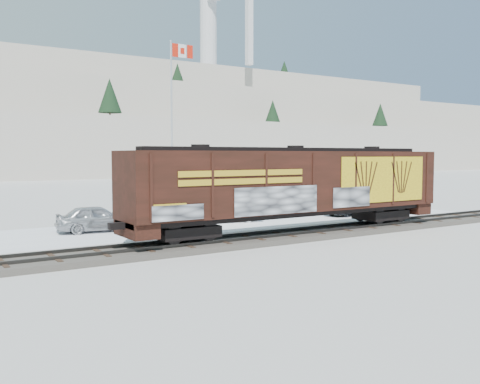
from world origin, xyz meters
TOP-DOWN VIEW (x-y plane):
  - ground at (0.00, 0.00)m, footprint 500.00×500.00m
  - rail_track at (0.00, 0.00)m, footprint 50.00×3.40m
  - parking_strip at (0.00, 7.50)m, footprint 40.00×8.00m
  - hopper_railcar at (0.98, -0.01)m, footprint 19.68×3.06m
  - flagpole at (0.43, 14.16)m, footprint 2.30×0.90m
  - car_silver at (-7.56, 7.94)m, footprint 4.87×2.44m
  - car_white at (1.03, 7.73)m, footprint 5.44×2.75m
  - car_dark at (11.15, 6.11)m, footprint 4.55×2.21m

SIDE VIEW (x-z plane):
  - ground at x=0.00m, z-range 0.00..0.00m
  - parking_strip at x=0.00m, z-range 0.00..0.03m
  - rail_track at x=0.00m, z-range -0.07..0.36m
  - car_dark at x=11.15m, z-range 0.03..1.31m
  - car_silver at x=-7.56m, z-range 0.03..1.62m
  - car_white at x=1.03m, z-range 0.03..1.74m
  - hopper_railcar at x=0.98m, z-range 0.70..5.22m
  - flagpole at x=0.43m, z-range -1.59..11.56m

